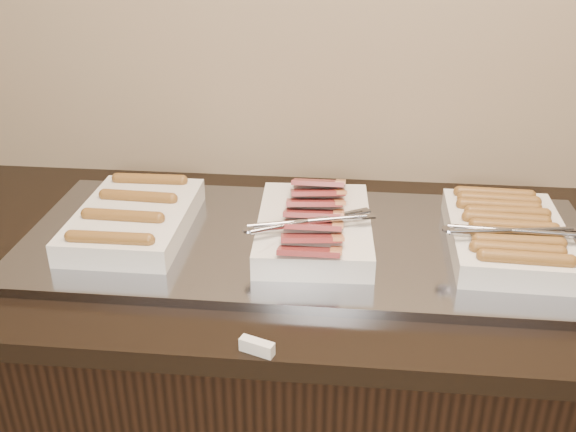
{
  "coord_description": "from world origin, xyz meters",
  "views": [
    {
      "loc": [
        0.07,
        0.95,
        1.57
      ],
      "look_at": [
        -0.05,
        2.13,
        0.97
      ],
      "focal_mm": 40.0,
      "sensor_mm": 36.0,
      "label": 1
    }
  ],
  "objects_px": {
    "dish_left": "(134,218)",
    "dish_center": "(314,225)",
    "warming_tray": "(308,242)",
    "counter": "(307,407)",
    "dish_right": "(508,234)"
  },
  "relations": [
    {
      "from": "dish_left",
      "to": "dish_center",
      "type": "relative_size",
      "value": 0.95
    },
    {
      "from": "warming_tray",
      "to": "dish_left",
      "type": "distance_m",
      "value": 0.38
    },
    {
      "from": "counter",
      "to": "dish_right",
      "type": "height_order",
      "value": "dish_right"
    },
    {
      "from": "dish_left",
      "to": "dish_center",
      "type": "height_order",
      "value": "dish_center"
    },
    {
      "from": "dish_center",
      "to": "counter",
      "type": "bearing_deg",
      "value": 148.4
    },
    {
      "from": "counter",
      "to": "dish_left",
      "type": "relative_size",
      "value": 5.96
    },
    {
      "from": "dish_center",
      "to": "dish_right",
      "type": "bearing_deg",
      "value": -2.68
    },
    {
      "from": "dish_center",
      "to": "dish_right",
      "type": "distance_m",
      "value": 0.39
    },
    {
      "from": "dish_left",
      "to": "dish_right",
      "type": "bearing_deg",
      "value": -0.31
    },
    {
      "from": "dish_left",
      "to": "dish_right",
      "type": "distance_m",
      "value": 0.78
    },
    {
      "from": "counter",
      "to": "dish_center",
      "type": "xyz_separation_m",
      "value": [
        0.01,
        -0.0,
        0.5
      ]
    },
    {
      "from": "counter",
      "to": "dish_right",
      "type": "distance_m",
      "value": 0.64
    },
    {
      "from": "warming_tray",
      "to": "dish_left",
      "type": "xyz_separation_m",
      "value": [
        -0.37,
        0.0,
        0.04
      ]
    },
    {
      "from": "counter",
      "to": "dish_center",
      "type": "bearing_deg",
      "value": -28.9
    },
    {
      "from": "dish_left",
      "to": "counter",
      "type": "bearing_deg",
      "value": -0.01
    }
  ]
}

